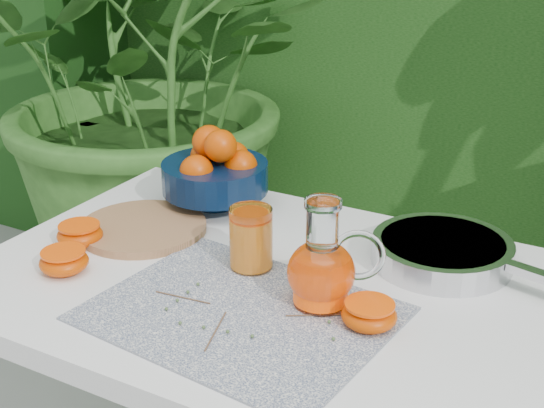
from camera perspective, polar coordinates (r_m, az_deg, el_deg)
The scene contains 10 objects.
potted_plant_left at distance 2.61m, azimuth -8.36°, elevation 9.87°, with size 1.58×1.58×1.58m, color #2E5D20.
white_table at distance 1.34m, azimuth -0.42°, elevation -8.66°, with size 1.00×0.70×0.75m.
placemat at distance 1.20m, azimuth -2.35°, elevation -8.22°, with size 0.45×0.35×0.00m, color #0B1A40.
cutting_board at distance 1.48m, azimuth -9.71°, elevation -1.78°, with size 0.25×0.25×0.02m, color #AC724E.
fruit_bowl at distance 1.56m, azimuth -4.24°, elevation 2.56°, with size 0.25×0.25×0.17m.
juice_pitcher at distance 1.19m, azimuth 3.83°, elevation -4.91°, with size 0.16×0.14×0.18m.
juice_tumbler at distance 1.30m, azimuth -1.59°, elevation -2.70°, with size 0.08×0.08×0.11m.
saute_pan at distance 1.37m, azimuth 12.82°, elevation -3.49°, with size 0.45×0.30×0.05m.
orange_halves at distance 1.30m, azimuth -8.41°, elevation -4.73°, with size 0.69×0.20×0.04m.
thyme_sprigs at distance 1.19m, azimuth -2.08°, elevation -8.24°, with size 0.33×0.24×0.01m.
Camera 1 is at (0.48, -0.90, 1.37)m, focal length 50.00 mm.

